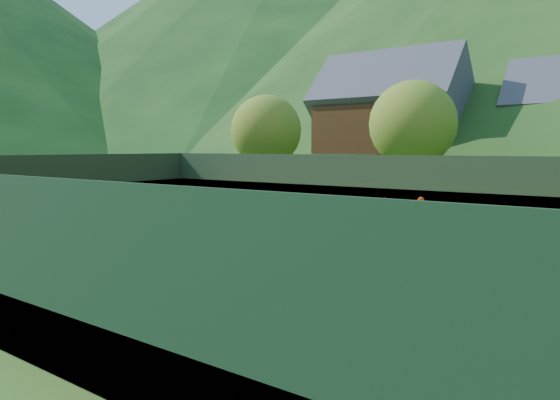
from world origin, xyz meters
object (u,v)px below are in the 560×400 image
Objects in this scene: coach at (168,215)px; ball_hopper at (122,215)px; student_c at (531,230)px; chalet_left at (390,125)px; student_d at (549,233)px; tennis_net at (320,226)px; student_b at (421,218)px; student_a at (357,220)px.

ball_hopper is at bearing -160.62° from coach.
chalet_left is (-16.77, 27.65, 4.93)m from student_c.
student_c is (11.49, 5.60, -0.22)m from coach.
student_c is 0.97× the size of student_d.
student_d is 7.60m from tennis_net.
coach is at bearing 46.66° from student_d.
student_c is at bearing -160.50° from student_b.
chalet_left is at bearing 94.95° from ball_hopper.
chalet_left reaches higher than student_d.
student_b is 30.87m from chalet_left.
coach is 5.75m from tennis_net.
student_a is 2.38m from student_b.
student_d is at bearing -167.41° from student_b.
coach is at bearing 44.38° from student_a.
student_c reaches higher than student_a.
tennis_net is at bearing 32.23° from student_c.
student_a is 0.11× the size of tennis_net.
ball_hopper is at bearing -85.05° from chalet_left.
tennis_net is (-7.38, -1.81, -0.22)m from student_d.
student_a is at bearing 32.25° from ball_hopper.
student_c is at bearing -17.94° from student_d.
chalet_left reaches higher than ball_hopper.
ball_hopper is 0.07× the size of chalet_left.
coach is 1.31× the size of student_c.
coach is at bearing -145.50° from tennis_net.
student_a reaches higher than ball_hopper.
tennis_net is at bearing -71.57° from chalet_left.
student_b is 11.69m from ball_hopper.
student_a is 0.09× the size of chalet_left.
student_b is 0.11× the size of chalet_left.
student_b is (7.71, 5.66, -0.12)m from coach.
student_b is 3.79m from student_c.
chalet_left is (-5.28, 33.25, 4.71)m from coach.
student_a is 6.03m from student_c.
student_d is at bearing -173.34° from student_a.
tennis_net is at bearing 65.45° from student_a.
student_c is (3.79, -0.06, -0.09)m from student_b.
coach is 0.15× the size of tennis_net.
coach is 12.79m from student_c.
ball_hopper is at bearing 50.80° from student_b.
tennis_net is at bearing 37.76° from student_d.
student_a is 0.81× the size of student_b.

